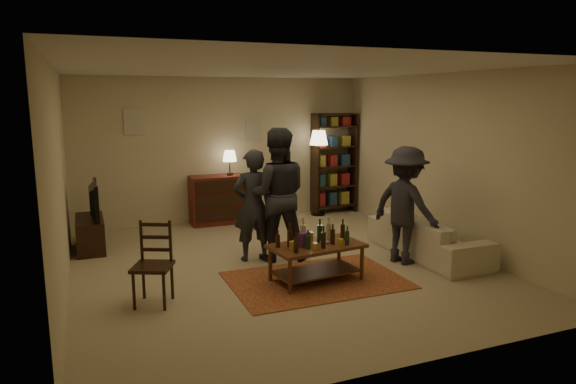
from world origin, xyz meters
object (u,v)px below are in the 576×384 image
sofa (428,236)px  person_left (253,205)px  tv_stand (90,225)px  bookshelf (334,162)px  person_by_sofa (405,205)px  person_right (277,194)px  dining_chair (154,260)px  coffee_table (316,249)px  floor_lamp (319,144)px  dresser (218,198)px

sofa → person_left: person_left is taller
tv_stand → sofa: 5.14m
bookshelf → sofa: bookshelf is taller
tv_stand → person_by_sofa: 4.77m
sofa → person_right: (-2.13, 0.70, 0.65)m
dining_chair → person_by_sofa: (3.50, 0.18, 0.33)m
tv_stand → bookshelf: 4.84m
dining_chair → person_left: person_left is taller
coffee_table → dining_chair: dining_chair is taller
bookshelf → floor_lamp: bookshelf is taller
person_by_sofa → tv_stand: bearing=42.6°
dining_chair → person_by_sofa: size_ratio=0.58×
dresser → bookshelf: bookshelf is taller
tv_stand → person_left: bearing=-33.0°
floor_lamp → person_by_sofa: 3.23m
dining_chair → person_right: bearing=52.4°
bookshelf → person_right: (-2.18, -2.48, -0.08)m
tv_stand → person_by_sofa: person_by_sofa is taller
floor_lamp → bookshelf: bearing=17.7°
dresser → person_right: bearing=-83.8°
dresser → dining_chair: bearing=-115.3°
dining_chair → dresser: 3.78m
person_left → floor_lamp: bearing=-131.6°
tv_stand → person_left: person_left is taller
dresser → person_left: (-0.07, -2.33, 0.33)m
bookshelf → floor_lamp: bearing=-162.3°
floor_lamp → person_left: bearing=-132.8°
dresser → person_right: person_right is taller
dining_chair → floor_lamp: (3.64, 3.35, 0.93)m
person_left → dresser: bearing=-90.5°
sofa → floor_lamp: bearing=6.8°
coffee_table → person_right: (-0.13, 1.05, 0.54)m
floor_lamp → sofa: (0.36, -3.05, -1.13)m
tv_stand → person_by_sofa: bearing=-29.3°
bookshelf → person_by_sofa: bearing=-99.4°
tv_stand → bookshelf: (4.69, 0.98, 0.65)m
dining_chair → sofa: dining_chair is taller
coffee_table → dining_chair: 2.01m
bookshelf → floor_lamp: (-0.41, -0.13, 0.40)m
dining_chair → sofa: size_ratio=0.46×
dining_chair → tv_stand: 2.59m
tv_stand → sofa: (4.64, -2.20, -0.08)m
coffee_table → person_by_sofa: bearing=8.6°
dresser → sofa: bearing=-52.5°
sofa → person_by_sofa: bearing=104.0°
coffee_table → sofa: coffee_table is taller
coffee_table → tv_stand: tv_stand is taller
tv_stand → dresser: size_ratio=0.78×
coffee_table → dresser: (-0.40, 3.46, 0.05)m
tv_stand → person_right: 2.98m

